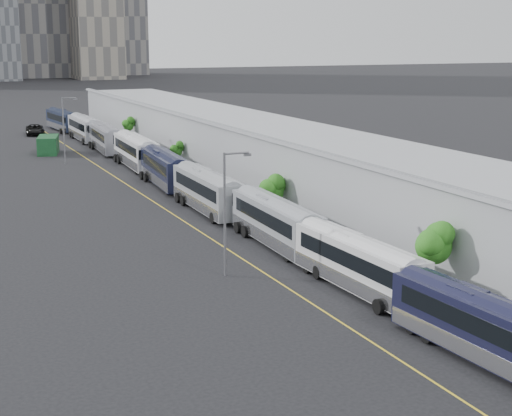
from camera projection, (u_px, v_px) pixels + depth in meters
sidewalk at (298, 215)px, 72.95m from camera, size 10.00×170.00×0.12m
lane_line at (192, 226)px, 68.77m from camera, size 0.12×160.00×0.02m
depot at (336, 175)px, 73.80m from camera, size 12.45×160.40×7.20m
bus_1 at (483, 333)px, 39.97m from camera, size 3.20×12.14×3.51m
bus_2 at (358, 268)px, 51.13m from camera, size 2.95×12.52×3.64m
bus_3 at (276, 226)px, 62.22m from camera, size 3.06×12.96×3.76m
bus_4 at (208, 195)px, 74.28m from camera, size 3.01×13.43×3.91m
bus_5 at (165, 172)px, 87.02m from camera, size 3.59×13.36×3.86m
bus_6 at (136, 154)px, 99.57m from camera, size 3.42×14.01×4.06m
bus_7 at (106, 141)px, 112.92m from camera, size 3.41×13.37×3.87m
bus_8 at (85, 130)px, 125.41m from camera, size 2.98×13.42×3.92m
bus_9 at (63, 122)px, 138.67m from camera, size 3.75×12.80×3.69m
tree_1 at (434, 241)px, 48.61m from camera, size 2.29×2.29×5.03m
tree_2 at (271, 188)px, 69.95m from camera, size 2.26×2.26×4.22m
tree_3 at (177, 150)px, 95.20m from camera, size 1.31×1.31×3.52m
tree_4 at (128, 125)px, 114.50m from camera, size 1.52×1.52×4.55m
street_lamp_near at (227, 205)px, 53.57m from camera, size 2.04×0.22×8.65m
street_lamp_far at (65, 126)px, 101.44m from camera, size 2.04×0.22×8.66m
shipping_container at (48, 145)px, 111.47m from camera, size 4.01×6.41×2.49m
suv at (35, 130)px, 132.78m from camera, size 3.66×6.67×1.77m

